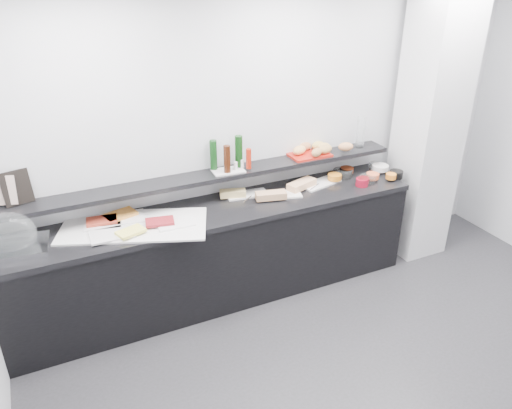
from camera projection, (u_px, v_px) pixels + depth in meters
name	position (u px, v px, depth m)	size (l,w,h in m)	color
ground	(400.00, 402.00, 3.53)	(5.00, 5.00, 0.00)	#2D2D30
back_wall	(275.00, 136.00, 4.54)	(5.00, 0.02, 2.70)	silver
column	(429.00, 126.00, 4.83)	(0.50, 0.50, 2.70)	silver
buffet_cabinet	(219.00, 256.00, 4.45)	(3.60, 0.60, 0.85)	black
counter_top	(217.00, 211.00, 4.25)	(3.62, 0.62, 0.05)	black
wall_shelf	(209.00, 176.00, 4.27)	(3.60, 0.25, 0.04)	black
cloche_base	(12.00, 248.00, 3.63)	(0.51, 0.34, 0.04)	silver
cloche_dome	(9.00, 235.00, 3.59)	(0.38, 0.25, 0.34)	white
linen_runner	(134.00, 226.00, 3.95)	(1.14, 0.54, 0.01)	silver
platter_meat_a	(103.00, 224.00, 3.94)	(0.28, 0.19, 0.01)	white
food_meat_a	(102.00, 221.00, 3.96)	(0.24, 0.15, 0.02)	maroon
platter_salmon	(123.00, 218.00, 4.04)	(0.34, 0.23, 0.01)	white
food_salmon	(120.00, 215.00, 4.05)	(0.25, 0.16, 0.02)	orange
platter_cheese	(112.00, 234.00, 3.80)	(0.33, 0.22, 0.01)	white
food_cheese	(131.00, 232.00, 3.80)	(0.21, 0.13, 0.02)	#FAEF61
platter_meat_b	(175.00, 223.00, 3.96)	(0.28, 0.19, 0.01)	white
food_meat_b	(160.00, 222.00, 3.94)	(0.22, 0.14, 0.02)	maroon
sandwich_plate_left	(247.00, 194.00, 4.47)	(0.37, 0.16, 0.01)	white
sandwich_food_left	(233.00, 193.00, 4.41)	(0.23, 0.09, 0.06)	#DFC275
tongs_left	(247.00, 199.00, 4.36)	(0.01, 0.01, 0.16)	silver
sandwich_plate_mid	(280.00, 195.00, 4.46)	(0.39, 0.17, 0.01)	white
sandwich_food_mid	(271.00, 195.00, 4.37)	(0.27, 0.10, 0.06)	tan
tongs_mid	(274.00, 198.00, 4.39)	(0.01, 0.01, 0.16)	silver
sandwich_plate_right	(320.00, 183.00, 4.69)	(0.40, 0.17, 0.01)	white
sandwich_food_right	(302.00, 184.00, 4.58)	(0.29, 0.11, 0.06)	#E5A978
tongs_right	(315.00, 187.00, 4.59)	(0.01, 0.01, 0.16)	silver
bowl_glass_fruit	(343.00, 174.00, 4.83)	(0.19, 0.19, 0.07)	white
fill_glass_fruit	(335.00, 177.00, 4.73)	(0.13, 0.13, 0.05)	orange
bowl_black_jam	(346.00, 172.00, 4.86)	(0.12, 0.12, 0.07)	black
fill_black_jam	(347.00, 170.00, 4.88)	(0.13, 0.13, 0.05)	#5D210D
bowl_glass_cream	(377.00, 167.00, 4.98)	(0.18, 0.18, 0.07)	white
fill_glass_cream	(380.00, 167.00, 4.94)	(0.16, 0.16, 0.05)	white
bowl_red_jam	(362.00, 182.00, 4.65)	(0.11, 0.11, 0.07)	maroon
fill_red_jam	(364.00, 180.00, 4.66)	(0.11, 0.11, 0.05)	#5A0C11
bowl_glass_salmon	(368.00, 179.00, 4.70)	(0.15, 0.15, 0.07)	white
fill_glass_salmon	(373.00, 176.00, 4.75)	(0.12, 0.12, 0.05)	#F16A3B
bowl_black_fruit	(396.00, 174.00, 4.82)	(0.13, 0.13, 0.07)	black
fill_black_fruit	(391.00, 176.00, 4.74)	(0.10, 0.10, 0.05)	orange
framed_print	(17.00, 188.00, 3.71)	(0.21, 0.02, 0.26)	black
print_art	(4.00, 191.00, 3.66)	(0.17, 0.00, 0.22)	tan
condiment_tray	(228.00, 171.00, 4.32)	(0.27, 0.17, 0.01)	silver
bottle_green_a	(213.00, 155.00, 4.29)	(0.06, 0.06, 0.26)	#0E3612
bottle_brown	(227.00, 159.00, 4.23)	(0.06, 0.06, 0.24)	#351609
bottle_green_b	(239.00, 151.00, 4.33)	(0.07, 0.07, 0.28)	#0E350F
bottle_hot	(249.00, 159.00, 4.31)	(0.05, 0.05, 0.18)	#A61E0B
shaker_salt	(236.00, 166.00, 4.31)	(0.03, 0.03, 0.07)	silver
shaker_pepper	(242.00, 163.00, 4.36)	(0.03, 0.03, 0.07)	white
bread_tray	(309.00, 154.00, 4.67)	(0.38, 0.27, 0.02)	#B11D13
bread_roll_nw	(299.00, 150.00, 4.62)	(0.15, 0.10, 0.08)	tan
bread_roll_n	(305.00, 146.00, 4.71)	(0.12, 0.08, 0.08)	#B47344
bread_roll_ne	(318.00, 145.00, 4.74)	(0.13, 0.08, 0.08)	gold
bread_roll_sw	(317.00, 152.00, 4.57)	(0.12, 0.08, 0.08)	#AD7742
bread_roll_s	(325.00, 149.00, 4.65)	(0.16, 0.10, 0.08)	#AD8042
bread_roll_se	(346.00, 147.00, 4.71)	(0.15, 0.09, 0.08)	#C47F4B
bread_roll_mide	(324.00, 147.00, 4.70)	(0.14, 0.09, 0.08)	tan
carafe	(361.00, 132.00, 4.81)	(0.09, 0.09, 0.30)	white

